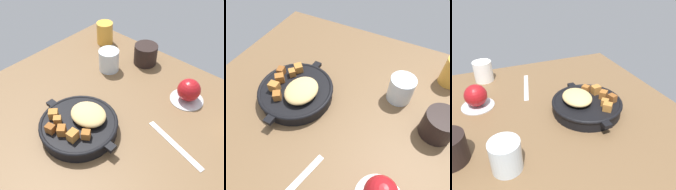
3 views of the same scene
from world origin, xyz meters
TOP-DOWN VIEW (x-y plane):
  - ground_plane at (0.00, 0.00)cm, footprint 90.92×84.04cm
  - cast_iron_skillet at (-0.90, -10.03)cm, footprint 27.44×23.13cm
  - saucer_plate at (15.71, 23.26)cm, footprint 11.11×11.11cm
  - red_apple at (15.71, 23.26)cm, footprint 7.55×7.55cm
  - butter_knife at (22.88, 4.48)cm, footprint 20.38×6.33cm
  - water_glass_short at (-15.41, 18.50)cm, footprint 7.63×7.63cm
  - juice_glass_amber at (-29.78, 31.59)cm, footprint 6.98×6.98cm
  - coffee_mug_dark at (-7.73, 31.18)cm, footprint 8.97×8.97cm

SIDE VIEW (x-z plane):
  - ground_plane at x=0.00cm, z-range -2.40..0.00cm
  - butter_knife at x=22.88cm, z-range 0.00..0.36cm
  - saucer_plate at x=15.71cm, z-range 0.00..0.60cm
  - cast_iron_skillet at x=-0.90cm, z-range -0.80..6.45cm
  - coffee_mug_dark at x=-7.73cm, z-range 0.00..7.78cm
  - water_glass_short at x=-15.41cm, z-range 0.00..8.19cm
  - red_apple at x=15.71cm, z-range 0.60..8.15cm
  - juice_glass_amber at x=-29.78cm, z-range 0.00..9.37cm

